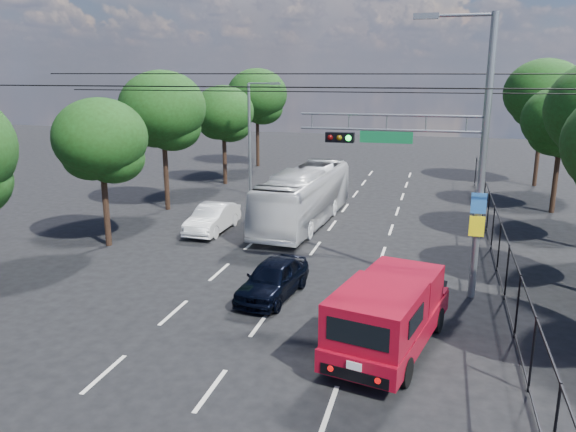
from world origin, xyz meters
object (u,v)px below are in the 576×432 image
(signal_mast, at_px, (446,147))
(white_van, at_px, (213,218))
(red_pickup, at_px, (389,313))
(navy_hatchback, at_px, (273,279))
(white_bus, at_px, (304,197))

(signal_mast, bearing_deg, white_van, 153.53)
(white_van, bearing_deg, red_pickup, -45.43)
(red_pickup, distance_m, navy_hatchback, 5.20)
(red_pickup, relative_size, navy_hatchback, 1.56)
(navy_hatchback, bearing_deg, white_van, 133.31)
(white_bus, distance_m, white_van, 4.87)
(red_pickup, bearing_deg, navy_hatchback, 145.61)
(white_bus, bearing_deg, white_van, -142.46)
(white_bus, bearing_deg, red_pickup, -63.08)
(red_pickup, bearing_deg, signal_mast, 75.20)
(navy_hatchback, distance_m, white_bus, 9.98)
(signal_mast, distance_m, red_pickup, 6.38)
(white_bus, xyz_separation_m, white_van, (-3.99, -2.70, -0.75))
(signal_mast, relative_size, navy_hatchback, 2.45)
(navy_hatchback, bearing_deg, red_pickup, -27.34)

